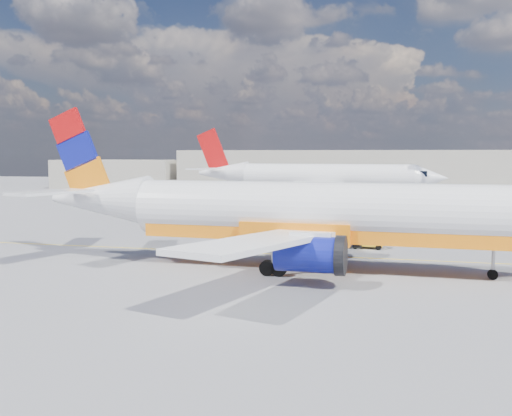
% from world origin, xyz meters
% --- Properties ---
extents(ground, '(240.00, 240.00, 0.00)m').
position_xyz_m(ground, '(0.00, 0.00, 0.00)').
color(ground, slate).
rests_on(ground, ground).
extents(taxi_line, '(70.00, 0.15, 0.01)m').
position_xyz_m(taxi_line, '(0.00, 3.00, 0.01)').
color(taxi_line, yellow).
rests_on(taxi_line, ground).
extents(terminal_main, '(70.00, 14.00, 8.00)m').
position_xyz_m(terminal_main, '(5.00, 75.00, 4.00)').
color(terminal_main, '#B0A898').
rests_on(terminal_main, ground).
extents(terminal_annex, '(26.00, 10.00, 6.00)m').
position_xyz_m(terminal_annex, '(-45.00, 72.00, 3.00)').
color(terminal_annex, '#B0A898').
rests_on(terminal_annex, ground).
extents(main_jet, '(35.64, 28.18, 10.80)m').
position_xyz_m(main_jet, '(5.84, -1.88, 3.60)').
color(main_jet, white).
rests_on(main_jet, ground).
extents(second_jet, '(37.29, 29.45, 11.30)m').
position_xyz_m(second_jet, '(1.24, 45.23, 3.77)').
color(second_jet, white).
rests_on(second_jet, ground).
extents(gse_tug, '(2.44, 1.63, 1.66)m').
position_xyz_m(gse_tug, '(9.84, 7.30, 0.79)').
color(gse_tug, black).
rests_on(gse_tug, ground).
extents(traffic_cone, '(0.39, 0.39, 0.54)m').
position_xyz_m(traffic_cone, '(-2.71, 1.87, 0.26)').
color(traffic_cone, white).
rests_on(traffic_cone, ground).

